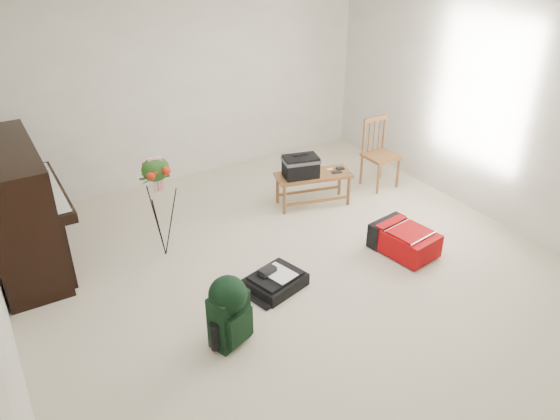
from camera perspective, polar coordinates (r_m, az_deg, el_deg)
floor at (r=5.29m, az=2.31°, el=-7.21°), size 5.00×5.50×0.01m
ceiling at (r=4.32m, az=3.01°, el=20.63°), size 5.00×5.50×0.01m
wall_back at (r=6.99m, az=-10.13°, el=13.02°), size 5.00×0.04×2.50m
wall_right at (r=6.31m, az=22.27°, el=9.58°), size 0.04×5.50×2.50m
piano at (r=5.74m, az=-25.64°, el=-0.18°), size 0.71×1.50×1.25m
bench at (r=6.31m, az=2.75°, el=4.21°), size 0.95×0.56×0.68m
dining_chair at (r=6.98m, az=10.35°, el=5.78°), size 0.39×0.39×0.88m
red_suitcase at (r=5.77m, az=12.57°, el=-2.88°), size 0.52×0.69×0.27m
black_duffel at (r=5.14m, az=-0.47°, el=-7.38°), size 0.60×0.53×0.21m
green_backpack at (r=4.41m, az=-5.37°, el=-10.17°), size 0.37×0.34×0.63m
flower_stand at (r=5.49m, az=-12.40°, el=0.22°), size 0.40×0.40×1.12m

